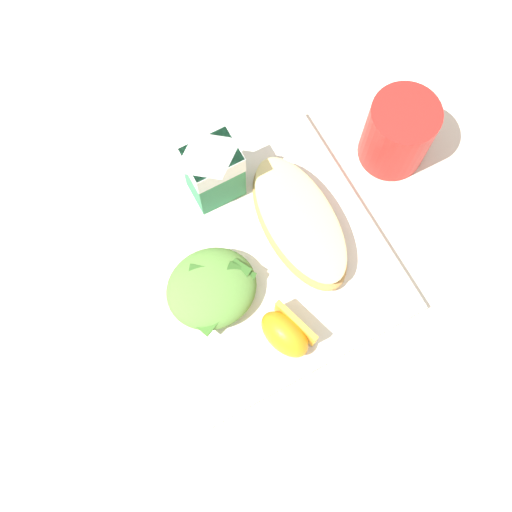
% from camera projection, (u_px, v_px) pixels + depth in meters
% --- Properties ---
extents(ground, '(3.00, 3.00, 0.00)m').
position_uv_depth(ground, '(256.00, 263.00, 0.72)').
color(ground, beige).
extents(white_plate, '(0.28, 0.28, 0.02)m').
position_uv_depth(white_plate, '(256.00, 261.00, 0.72)').
color(white_plate, white).
rests_on(white_plate, ground).
extents(cheesy_pizza_bread, '(0.08, 0.17, 0.04)m').
position_uv_depth(cheesy_pizza_bread, '(299.00, 223.00, 0.70)').
color(cheesy_pizza_bread, tan).
rests_on(cheesy_pizza_bread, white_plate).
extents(green_salad_pile, '(0.10, 0.09, 0.04)m').
position_uv_depth(green_salad_pile, '(212.00, 288.00, 0.68)').
color(green_salad_pile, '#5B8E3D').
rests_on(green_salad_pile, white_plate).
extents(milk_carton, '(0.06, 0.05, 0.11)m').
position_uv_depth(milk_carton, '(210.00, 168.00, 0.68)').
color(milk_carton, '#2D8451').
rests_on(milk_carton, white_plate).
extents(orange_wedge_front, '(0.05, 0.07, 0.04)m').
position_uv_depth(orange_wedge_front, '(286.00, 333.00, 0.66)').
color(orange_wedge_front, orange).
rests_on(orange_wedge_front, white_plate).
extents(drinking_red_cup, '(0.08, 0.08, 0.09)m').
position_uv_depth(drinking_red_cup, '(398.00, 133.00, 0.72)').
color(drinking_red_cup, red).
rests_on(drinking_red_cup, ground).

